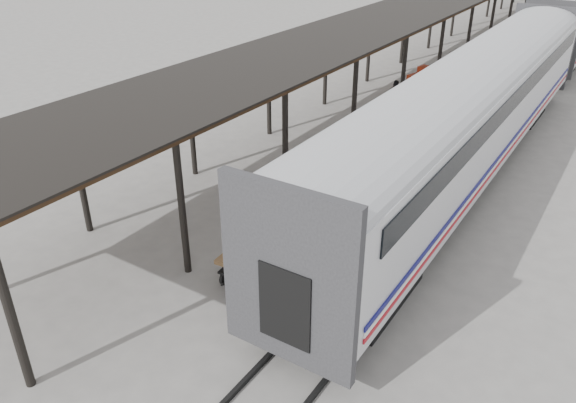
# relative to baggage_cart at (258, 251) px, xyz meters

# --- Properties ---
(ground) EXTENTS (160.00, 160.00, 0.00)m
(ground) POSITION_rel_baggage_cart_xyz_m (-0.31, 0.93, -0.65)
(ground) COLOR slate
(ground) RESTS_ON ground
(rails) EXTENTS (1.54, 150.00, 0.12)m
(rails) POSITION_rel_baggage_cart_xyz_m (2.89, 34.93, -0.59)
(rails) COLOR black
(rails) RESTS_ON ground
(baggage_cart) EXTENTS (1.43, 2.49, 0.86)m
(baggage_cart) POSITION_rel_baggage_cart_xyz_m (0.00, 0.00, 0.00)
(baggage_cart) COLOR brown
(baggage_cart) RESTS_ON ground
(suitcase_stack) EXTENTS (1.20, 1.21, 0.57)m
(suitcase_stack) POSITION_rel_baggage_cart_xyz_m (-0.13, 0.34, 0.40)
(suitcase_stack) COLOR #3D3D40
(suitcase_stack) RESTS_ON baggage_cart
(luggage_tug) EXTENTS (1.27, 1.69, 1.33)m
(luggage_tug) POSITION_rel_baggage_cart_xyz_m (-2.35, 18.55, -0.04)
(luggage_tug) COLOR maroon
(luggage_tug) RESTS_ON ground
(porter) EXTENTS (0.49, 0.67, 1.68)m
(porter) POSITION_rel_baggage_cart_xyz_m (0.25, -0.65, 1.05)
(porter) COLOR navy
(porter) RESTS_ON baggage_cart
(pedestrian) EXTENTS (1.02, 0.44, 1.73)m
(pedestrian) POSITION_rel_baggage_cart_xyz_m (-2.07, 14.20, 0.22)
(pedestrian) COLOR black
(pedestrian) RESTS_ON ground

